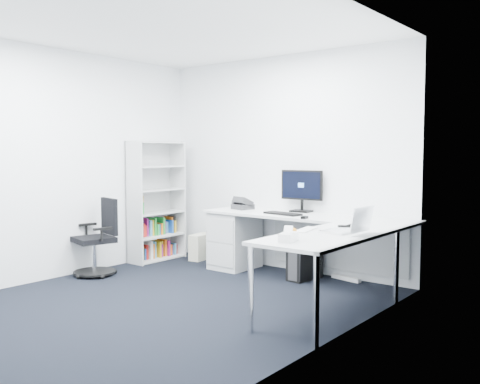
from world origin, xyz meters
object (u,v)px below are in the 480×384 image
Objects in this scene: bookshelf at (157,201)px; laptop at (340,218)px; task_chair at (94,237)px; monitor at (301,190)px; l_desk at (287,251)px.

laptop is (3.13, -0.62, 0.07)m from bookshelf.
monitor reaches higher than task_chair.
bookshelf is 3.19m from laptop.
l_desk is at bearing 40.97° from task_chair.
monitor is 1.64m from laptop.
laptop reaches higher than task_chair.
task_chair is at bearing -85.56° from bookshelf.
l_desk is at bearing -1.32° from bookshelf.
monitor reaches higher than l_desk.
bookshelf is at bearing 171.72° from laptop.
monitor reaches higher than laptop.
l_desk is 1.22m from laptop.
bookshelf reaches higher than monitor.
task_chair reaches higher than l_desk.
task_chair is 2.58m from monitor.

